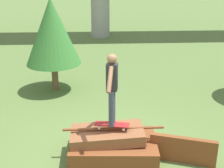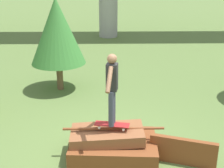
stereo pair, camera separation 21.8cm
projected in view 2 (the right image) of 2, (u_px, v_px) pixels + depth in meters
name	position (u px, v px, depth m)	size (l,w,h in m)	color
ground_plane	(114.00, 155.00, 6.91)	(80.00, 80.00, 0.00)	#567038
scrap_pile	(112.00, 144.00, 6.82)	(2.18, 1.39, 0.69)	brown
scrap_plank_loose	(183.00, 151.00, 6.52)	(1.35, 0.56, 0.59)	brown
skateboard	(112.00, 125.00, 6.64)	(0.77, 0.36, 0.09)	maroon
skater	(112.00, 85.00, 6.33)	(0.29, 1.05, 1.54)	#383D4C
tree_behind_left	(57.00, 31.00, 10.04)	(1.80, 1.80, 3.07)	brown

